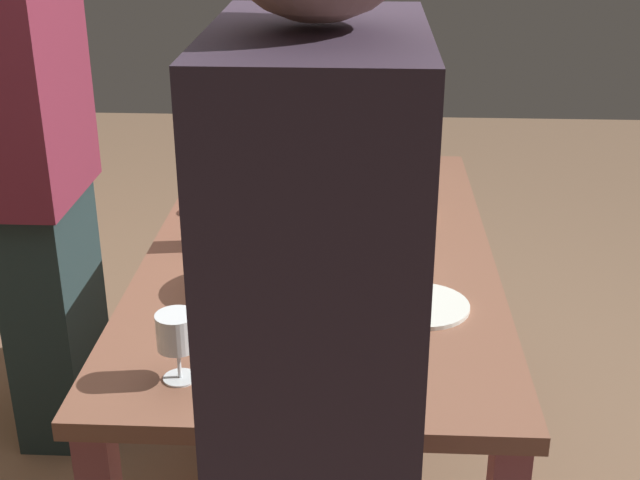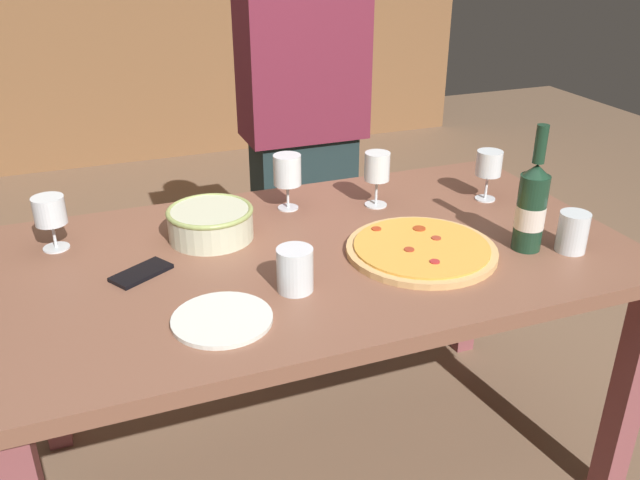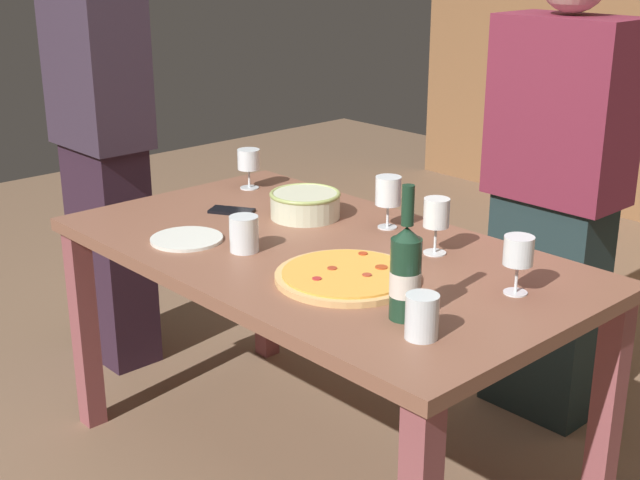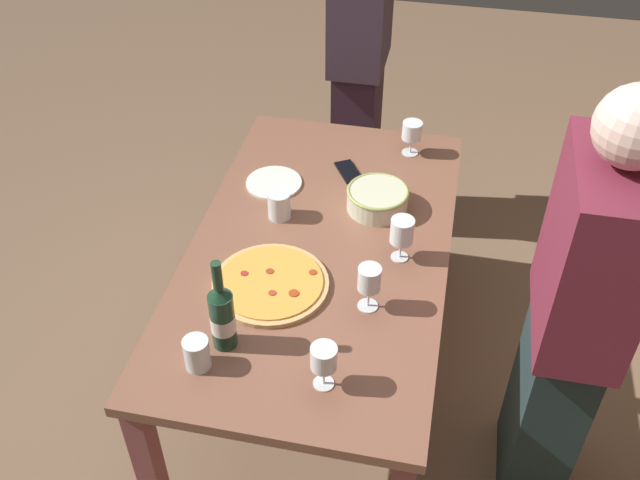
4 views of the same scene
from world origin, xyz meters
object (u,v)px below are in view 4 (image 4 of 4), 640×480
wine_glass_near_pizza (412,132)px  wine_glass_far_right (369,281)px  cell_phone (348,171)px  wine_glass_by_bottle (402,233)px  person_host (572,322)px  serving_bowl (377,198)px  cup_amber (279,205)px  person_guest_left (360,55)px  side_plate (274,183)px  cup_ceramic (197,353)px  dining_table (320,265)px  pizza (271,283)px  wine_bottle (222,316)px  wine_glass_far_left (324,359)px

wine_glass_near_pizza → wine_glass_far_right: size_ratio=0.87×
wine_glass_far_right → cell_phone: wine_glass_far_right is taller
wine_glass_by_bottle → person_host: 0.61m
wine_glass_near_pizza → person_host: (0.89, 0.59, -0.04)m
serving_bowl → cell_phone: size_ratio=1.60×
wine_glass_by_bottle → cup_amber: size_ratio=1.57×
cup_amber → person_guest_left: person_guest_left is taller
wine_glass_near_pizza → person_host: person_host is taller
side_plate → cup_ceramic: bearing=0.6°
cell_phone → serving_bowl: bearing=94.4°
cell_phone → person_host: (0.70, 0.81, 0.05)m
dining_table → person_host: person_host is taller
cup_amber → side_plate: size_ratio=0.48×
pizza → wine_glass_near_pizza: (-0.87, 0.36, 0.09)m
serving_bowl → wine_glass_far_right: (0.51, 0.05, 0.07)m
wine_bottle → side_plate: bearing=-175.7°
wine_bottle → wine_glass_by_bottle: bearing=136.5°
cell_phone → person_host: person_host is taller
serving_bowl → cup_amber: cup_amber is taller
wine_glass_far_right → person_guest_left: (-1.40, -0.27, 0.05)m
wine_bottle → wine_glass_by_bottle: (-0.49, 0.47, -0.01)m
wine_glass_by_bottle → wine_glass_far_right: bearing=-15.7°
wine_glass_by_bottle → wine_glass_far_left: 0.60m
dining_table → wine_glass_far_right: wine_glass_far_right is taller
wine_glass_near_pizza → cell_phone: wine_glass_near_pizza is taller
dining_table → person_host: (0.25, 0.83, 0.15)m
dining_table → cell_phone: cell_phone is taller
wine_glass_far_left → cup_amber: (-0.72, -0.31, -0.06)m
person_guest_left → wine_glass_near_pizza: bearing=28.0°
pizza → side_plate: bearing=-166.5°
cup_ceramic → wine_glass_far_left: bearing=91.3°
wine_bottle → wine_glass_near_pizza: wine_bottle is taller
person_guest_left → wine_glass_far_right: bearing=8.0°
wine_bottle → serving_bowl: bearing=154.8°
wine_glass_by_bottle → cup_amber: 0.48m
wine_glass_by_bottle → wine_glass_far_right: same height
serving_bowl → wine_glass_by_bottle: 0.29m
wine_glass_far_left → wine_glass_far_right: 0.34m
cup_ceramic → pizza: bearing=161.5°
wine_glass_far_right → cell_phone: size_ratio=1.14×
side_plate → person_guest_left: bearing=166.8°
wine_glass_far_left → wine_glass_far_right: wine_glass_far_right is taller
cup_amber → serving_bowl: bearing=109.3°
wine_glass_near_pizza → person_host: bearing=33.5°
dining_table → cup_amber: cup_amber is taller
cup_ceramic → side_plate: cup_ceramic is taller
cup_ceramic → cell_phone: bearing=166.1°
cell_phone → wine_glass_by_bottle: bearing=88.7°
wine_bottle → dining_table: bearing=159.4°
dining_table → cup_amber: (-0.13, -0.18, 0.15)m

